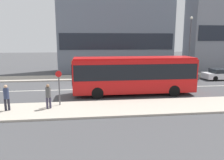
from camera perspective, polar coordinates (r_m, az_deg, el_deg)
ground_plane at (r=21.25m, az=-10.97°, el=-2.52°), size 120.00×120.00×0.00m
sidewalk_near at (r=15.23m, az=-12.63°, el=-7.62°), size 44.00×3.50×0.13m
sidewalk_far at (r=27.35m, az=-10.06°, el=0.59°), size 44.00×3.50×0.13m
lane_centerline at (r=21.25m, az=-10.97°, el=-2.51°), size 41.80×0.16×0.01m
apartment_block_left_tower at (r=32.99m, az=0.87°, el=16.38°), size 16.41×4.87×16.13m
city_bus at (r=18.93m, az=5.71°, el=1.77°), size 10.44×2.52×3.24m
parked_car_0 at (r=26.47m, az=16.87°, el=1.26°), size 4.17×1.84×1.40m
parked_car_1 at (r=29.16m, az=26.85°, el=1.32°), size 4.51×1.78×1.29m
pedestrian_near_stop at (r=15.85m, az=-25.88°, el=-3.79°), size 0.34×0.34×1.73m
pedestrian_down_pavement at (r=15.31m, az=-16.32°, el=-3.73°), size 0.34×0.34×1.68m
bus_stop_sign at (r=15.80m, az=-13.67°, el=-1.20°), size 0.44×0.12×2.52m
street_lamp at (r=28.93m, az=19.70°, el=9.64°), size 0.36×0.36×7.32m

